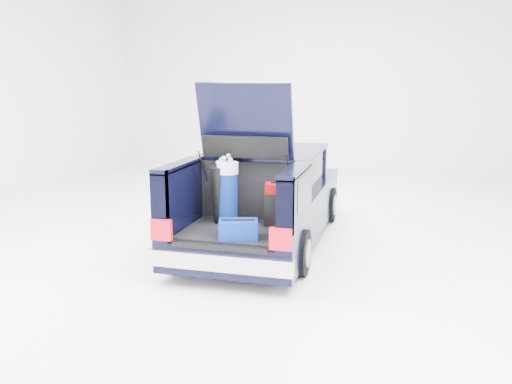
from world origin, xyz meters
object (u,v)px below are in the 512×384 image
(car, at_px, (266,198))
(black_golf_bag, at_px, (221,194))
(blue_golf_bag, at_px, (228,192))
(red_suitcase, at_px, (279,205))
(blue_duffel, at_px, (238,229))

(car, height_order, black_golf_bag, car)
(blue_golf_bag, bearing_deg, car, 89.04)
(car, distance_m, black_golf_bag, 1.42)
(red_suitcase, distance_m, blue_duffel, 0.80)
(red_suitcase, height_order, blue_duffel, red_suitcase)
(car, bearing_deg, black_golf_bag, -102.14)
(car, relative_size, blue_golf_bag, 4.92)
(red_suitcase, bearing_deg, black_golf_bag, 175.53)
(red_suitcase, relative_size, black_golf_bag, 0.69)
(black_golf_bag, xyz_separation_m, blue_duffel, (0.44, -0.63, -0.28))
(black_golf_bag, bearing_deg, blue_duffel, -35.63)
(red_suitcase, bearing_deg, car, 102.09)
(black_golf_bag, height_order, blue_golf_bag, blue_golf_bag)
(blue_golf_bag, bearing_deg, red_suitcase, 13.10)
(black_golf_bag, height_order, blue_duffel, black_golf_bag)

